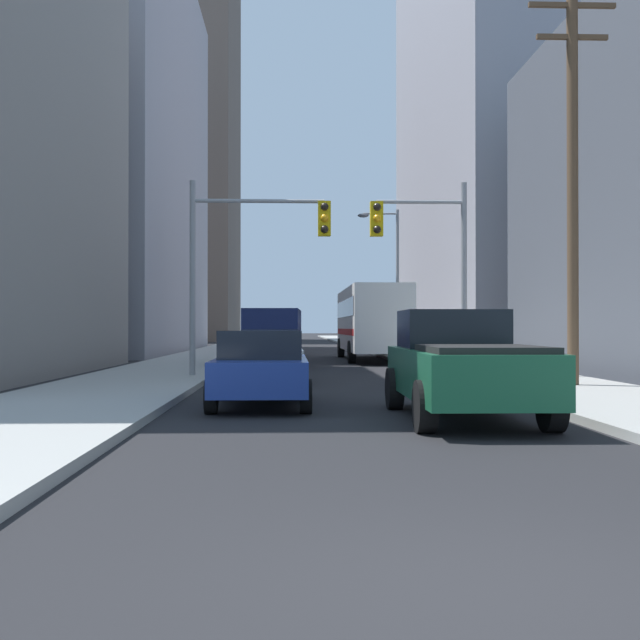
% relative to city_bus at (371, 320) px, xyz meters
% --- Properties ---
extents(ground_plane, '(400.00, 400.00, 0.00)m').
position_rel_city_bus_xyz_m(ground_plane, '(-2.67, -32.98, -1.93)').
color(ground_plane, black).
extents(sidewalk_left, '(3.92, 160.00, 0.15)m').
position_rel_city_bus_xyz_m(sidewalk_left, '(-8.15, 17.02, -1.85)').
color(sidewalk_left, '#9E9E99').
rests_on(sidewalk_left, ground).
extents(sidewalk_right, '(3.92, 160.00, 0.15)m').
position_rel_city_bus_xyz_m(sidewalk_right, '(2.81, 17.02, -1.85)').
color(sidewalk_right, '#9E9E99').
rests_on(sidewalk_right, ground).
extents(city_bus, '(2.67, 11.50, 3.40)m').
position_rel_city_bus_xyz_m(city_bus, '(0.00, 0.00, 0.00)').
color(city_bus, silver).
rests_on(city_bus, ground).
extents(pickup_truck_green, '(2.20, 5.42, 1.90)m').
position_rel_city_bus_xyz_m(pickup_truck_green, '(-0.87, -23.96, -1.00)').
color(pickup_truck_green, '#195938').
rests_on(pickup_truck_green, ground).
extents(cargo_van_navy, '(2.19, 5.28, 2.26)m').
position_rel_city_bus_xyz_m(cargo_van_navy, '(-4.48, -7.17, -0.64)').
color(cargo_van_navy, '#141E4C').
rests_on(cargo_van_navy, ground).
extents(sedan_blue, '(1.95, 4.21, 1.52)m').
position_rel_city_bus_xyz_m(sedan_blue, '(-4.42, -21.78, -1.16)').
color(sedan_blue, navy).
rests_on(sedan_blue, ground).
extents(sedan_white, '(1.95, 4.21, 1.52)m').
position_rel_city_bus_xyz_m(sedan_white, '(-4.41, -14.90, -1.16)').
color(sedan_white, white).
rests_on(sedan_white, ground).
extents(sedan_maroon, '(1.95, 4.22, 1.52)m').
position_rel_city_bus_xyz_m(sedan_maroon, '(-4.38, -0.22, -1.16)').
color(sedan_maroon, maroon).
rests_on(sedan_maroon, ground).
extents(sedan_red, '(1.95, 4.23, 1.52)m').
position_rel_city_bus_xyz_m(sedan_red, '(-4.45, 6.71, -1.16)').
color(sedan_red, maroon).
rests_on(sedan_red, ground).
extents(traffic_signal_near_left, '(4.25, 0.44, 6.00)m').
position_rel_city_bus_xyz_m(traffic_signal_near_left, '(-4.96, -13.69, 2.14)').
color(traffic_signal_near_left, gray).
rests_on(traffic_signal_near_left, ground).
extents(traffic_signal_near_right, '(2.96, 0.44, 6.00)m').
position_rel_city_bus_xyz_m(traffic_signal_near_right, '(0.23, -13.69, 2.07)').
color(traffic_signal_near_right, gray).
rests_on(traffic_signal_near_right, ground).
extents(utility_pole_right, '(2.20, 0.28, 10.25)m').
position_rel_city_bus_xyz_m(utility_pole_right, '(3.21, -18.10, 3.48)').
color(utility_pole_right, brown).
rests_on(utility_pole_right, ground).
extents(street_lamp_right, '(2.09, 0.32, 7.50)m').
position_rel_city_bus_xyz_m(street_lamp_right, '(1.24, 1.99, 2.58)').
color(street_lamp_right, gray).
rests_on(street_lamp_right, ground).
extents(building_left_mid_office, '(18.37, 28.69, 26.13)m').
position_rel_city_bus_xyz_m(building_left_mid_office, '(-19.96, 14.71, 11.14)').
color(building_left_mid_office, '#93939E').
rests_on(building_left_mid_office, ground).
extents(building_left_far_tower, '(23.22, 21.27, 52.60)m').
position_rel_city_bus_xyz_m(building_left_far_tower, '(-22.02, 56.67, 24.37)').
color(building_left_far_tower, '#66564C').
rests_on(building_left_far_tower, ground).
extents(building_right_mid_block, '(21.75, 28.82, 32.65)m').
position_rel_city_bus_xyz_m(building_right_mid_block, '(16.08, 15.11, 14.40)').
color(building_right_mid_block, '#93939E').
rests_on(building_right_mid_block, ground).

